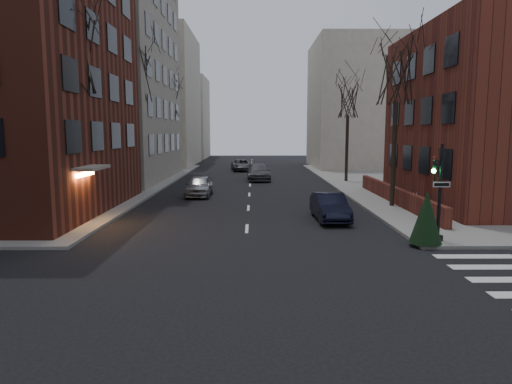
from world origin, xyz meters
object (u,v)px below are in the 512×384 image
car_lane_gray (259,172)px  evergreen_shrub (426,217)px  streetlamp_far (178,135)px  tree_left_a (71,54)px  tree_left_c (168,100)px  parked_sedan (330,207)px  tree_left_b (134,75)px  traffic_signal (438,198)px  tree_right_b (348,98)px  car_lane_silver (199,186)px  sandwich_board (415,201)px  tree_right_a (397,74)px  car_lane_far (242,165)px  streetlamp_near (130,138)px

car_lane_gray → evergreen_shrub: bearing=-77.6°
streetlamp_far → evergreen_shrub: 37.03m
tree_left_a → tree_left_c: (0.00, 26.00, -0.44)m
parked_sedan → tree_left_b: bearing=135.9°
traffic_signal → tree_left_c: size_ratio=0.41×
tree_right_b → traffic_signal: bearing=-92.1°
evergreen_shrub → car_lane_silver: bearing=126.6°
tree_left_a → streetlamp_far: (0.60, 28.00, -4.23)m
streetlamp_far → traffic_signal: bearing=-63.9°
sandwich_board → car_lane_silver: bearing=172.7°
traffic_signal → tree_left_c: (-16.74, 31.01, 6.12)m
parked_sedan → car_lane_silver: 12.11m
tree_left_b → evergreen_shrub: size_ratio=5.02×
streetlamp_far → parked_sedan: bearing=-65.8°
tree_left_b → car_lane_silver: size_ratio=2.49×
tree_right_b → evergreen_shrub: size_ratio=4.27×
tree_right_a → car_lane_far: (-9.93, 26.76, -7.35)m
parked_sedan → car_lane_far: parked_sedan is taller
car_lane_far → evergreen_shrub: size_ratio=2.26×
tree_left_c → car_lane_gray: (9.60, -5.97, -7.26)m
car_lane_gray → traffic_signal: bearing=-75.9°
streetlamp_near → sandwich_board: streetlamp_near is taller
car_lane_far → tree_left_a: bearing=-110.2°
parked_sedan → evergreen_shrub: evergreen_shrub is taller
tree_left_a → car_lane_far: (7.67, 30.76, -7.80)m
evergreen_shrub → car_lane_gray: bearing=104.3°
car_lane_gray → streetlamp_far: bearing=136.6°
traffic_signal → evergreen_shrub: size_ratio=1.86×
tree_left_b → evergreen_shrub: tree_left_b is taller
tree_left_b → parked_sedan: 19.55m
car_lane_far → evergreen_shrub: (8.43, -36.26, 0.55)m
tree_right_a → parked_sedan: size_ratio=2.24×
streetlamp_far → car_lane_silver: size_ratio=1.45×
tree_right_a → sandwich_board: tree_right_a is taller
tree_right_b → car_lane_silver: size_ratio=2.11×
traffic_signal → tree_left_a: (-16.74, 5.01, 6.56)m
car_lane_silver → tree_left_a: bearing=-119.2°
traffic_signal → streetlamp_far: (-16.14, 33.01, 2.33)m
tree_left_b → streetlamp_far: bearing=87.9°
parked_sedan → streetlamp_far: bearing=112.3°
evergreen_shrub → tree_left_c: bearing=117.1°
streetlamp_near → car_lane_gray: size_ratio=1.19×
streetlamp_far → sandwich_board: bearing=-54.5°
tree_left_b → sandwich_board: size_ratio=11.60×
tree_right_a → car_lane_silver: size_ratio=2.24×
car_lane_far → streetlamp_near: bearing=-113.5°
traffic_signal → tree_right_b: size_ratio=0.44×
tree_left_b → car_lane_silver: (5.18, -2.80, -8.17)m
car_lane_far → evergreen_shrub: bearing=-83.2°
tree_left_c → car_lane_gray: 13.44m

